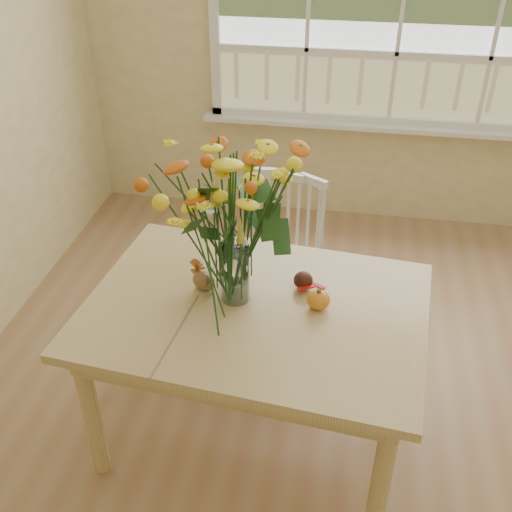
# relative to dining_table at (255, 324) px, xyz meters

# --- Properties ---
(floor) EXTENTS (4.00, 4.50, 0.01)m
(floor) POSITION_rel_dining_table_xyz_m (0.53, -0.21, -0.61)
(floor) COLOR #A2764E
(floor) RESTS_ON ground
(wall_back) EXTENTS (4.00, 0.02, 2.70)m
(wall_back) POSITION_rel_dining_table_xyz_m (0.53, 2.04, 0.74)
(wall_back) COLOR #CABE81
(wall_back) RESTS_ON floor
(dining_table) EXTENTS (1.40, 1.06, 0.70)m
(dining_table) POSITION_rel_dining_table_xyz_m (0.00, 0.00, 0.00)
(dining_table) COLOR tan
(dining_table) RESTS_ON floor
(windsor_chair) EXTENTS (0.47, 0.45, 0.85)m
(windsor_chair) POSITION_rel_dining_table_xyz_m (0.01, 0.75, -0.13)
(windsor_chair) COLOR white
(windsor_chair) RESTS_ON floor
(flower_vase) EXTENTS (0.52, 0.52, 0.62)m
(flower_vase) POSITION_rel_dining_table_xyz_m (-0.08, 0.04, 0.46)
(flower_vase) COLOR white
(flower_vase) RESTS_ON dining_table
(pumpkin) EXTENTS (0.09, 0.09, 0.07)m
(pumpkin) POSITION_rel_dining_table_xyz_m (0.24, 0.03, 0.13)
(pumpkin) COLOR orange
(pumpkin) RESTS_ON dining_table
(turkey_figurine) EXTENTS (0.12, 0.11, 0.12)m
(turkey_figurine) POSITION_rel_dining_table_xyz_m (-0.22, 0.06, 0.14)
(turkey_figurine) COLOR #CCB78C
(turkey_figurine) RESTS_ON dining_table
(dark_gourd) EXTENTS (0.13, 0.08, 0.07)m
(dark_gourd) POSITION_rel_dining_table_xyz_m (0.17, 0.15, 0.13)
(dark_gourd) COLOR #38160F
(dark_gourd) RESTS_ON dining_table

